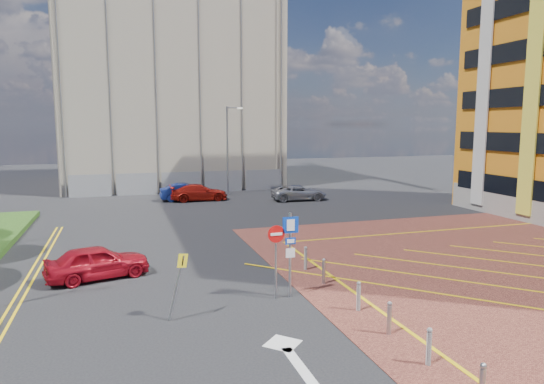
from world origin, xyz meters
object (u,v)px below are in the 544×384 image
car_blue_back (186,192)px  car_red_back (199,192)px  sign_cluster (285,247)px  warning_sign (179,278)px  car_red_left (98,262)px  car_silver_back (299,193)px  lamp_back (228,147)px

car_blue_back → car_red_back: size_ratio=0.91×
car_red_back → sign_cluster: bearing=179.1°
warning_sign → car_red_left: warning_sign is taller
warning_sign → car_red_back: bearing=79.7°
car_red_left → car_blue_back: bearing=-32.4°
car_red_left → car_silver_back: car_red_left is taller
warning_sign → car_silver_back: size_ratio=0.48×
car_red_back → car_red_left: bearing=160.1°
sign_cluster → warning_sign: 4.11m
lamp_back → warning_sign: 29.12m
warning_sign → car_blue_back: (3.56, 25.43, -0.70)m
car_red_back → warning_sign: bearing=170.2°
lamp_back → car_silver_back: size_ratio=1.72×
warning_sign → car_red_left: bearing=117.0°
lamp_back → car_red_back: bearing=-138.0°
sign_cluster → car_red_back: 24.15m
warning_sign → car_blue_back: size_ratio=0.51×
lamp_back → car_red_left: size_ratio=1.92×
lamp_back → sign_cluster: (-3.78, -27.02, -2.41)m
car_blue_back → car_silver_back: (9.13, -2.74, -0.08)m
warning_sign → car_red_left: (-2.75, 5.40, -0.72)m
car_red_left → car_silver_back: 23.18m
lamp_back → car_blue_back: 6.09m
car_red_left → car_silver_back: bearing=-56.7°
warning_sign → car_red_back: (4.53, 25.01, -0.73)m
car_red_back → car_blue_back: bearing=67.1°
sign_cluster → car_red_left: 8.18m
warning_sign → car_blue_back: bearing=82.0°
lamp_back → car_silver_back: bearing=-46.7°
sign_cluster → car_red_back: sign_cluster is taller
sign_cluster → warning_sign: (-3.98, -0.90, -0.52)m
car_blue_back → car_silver_back: size_ratio=0.94×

